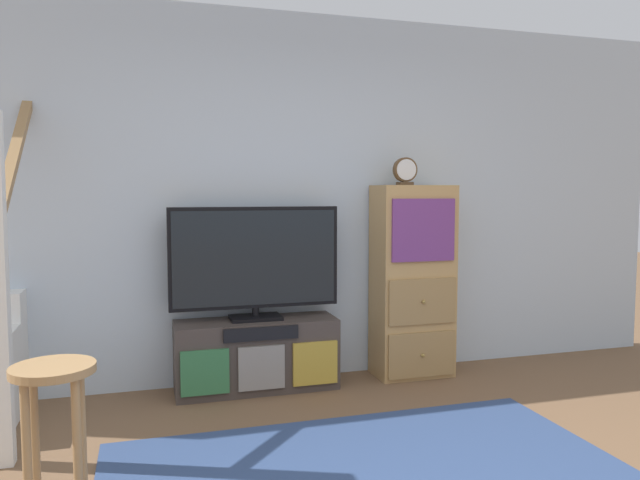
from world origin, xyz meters
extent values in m
cube|color=silver|center=(0.00, 2.46, 1.35)|extent=(6.40, 0.12, 2.70)
cube|color=#423833|center=(-0.30, 2.20, 0.25)|extent=(1.13, 0.36, 0.50)
cube|color=#337042|center=(-0.68, 2.01, 0.21)|extent=(0.32, 0.02, 0.30)
cube|color=gray|center=(-0.30, 2.01, 0.21)|extent=(0.32, 0.02, 0.30)
cube|color=#B79333|center=(0.08, 2.01, 0.21)|extent=(0.32, 0.02, 0.30)
cube|color=black|center=(-0.30, 2.01, 0.44)|extent=(0.51, 0.02, 0.09)
cube|color=black|center=(-0.30, 2.22, 0.51)|extent=(0.36, 0.22, 0.02)
cylinder|color=black|center=(-0.30, 2.22, 0.55)|extent=(0.05, 0.05, 0.06)
cube|color=black|center=(-0.30, 2.22, 0.94)|extent=(1.19, 0.05, 0.71)
cube|color=black|center=(-0.30, 2.19, 0.94)|extent=(1.14, 0.01, 0.66)
cube|color=tan|center=(0.90, 2.21, 0.72)|extent=(0.58, 0.34, 1.45)
cube|color=#9C7949|center=(0.90, 2.03, 0.20)|extent=(0.53, 0.02, 0.33)
sphere|color=olive|center=(0.90, 2.01, 0.20)|extent=(0.03, 0.03, 0.03)
cube|color=#9C7949|center=(0.90, 2.03, 0.60)|extent=(0.53, 0.02, 0.33)
sphere|color=olive|center=(0.90, 2.01, 0.60)|extent=(0.03, 0.03, 0.03)
cube|color=#70387F|center=(0.90, 2.03, 1.12)|extent=(0.49, 0.02, 0.46)
cube|color=#4C3823|center=(0.82, 2.19, 1.46)|extent=(0.11, 0.08, 0.02)
cylinder|color=brown|center=(0.82, 2.19, 1.56)|extent=(0.18, 0.04, 0.18)
cylinder|color=silver|center=(0.82, 2.16, 1.56)|extent=(0.15, 0.01, 0.15)
cube|color=#9E7547|center=(-1.75, 2.05, 1.70)|extent=(0.06, 1.33, 0.99)
cylinder|color=#A37A4C|center=(-1.51, 0.64, 0.32)|extent=(0.04, 0.04, 0.65)
cylinder|color=#A37A4C|center=(-1.32, 0.64, 0.32)|extent=(0.04, 0.04, 0.65)
cylinder|color=#A37A4C|center=(-1.51, 0.82, 0.32)|extent=(0.04, 0.04, 0.65)
cylinder|color=#A37A4C|center=(-1.32, 0.82, 0.32)|extent=(0.04, 0.04, 0.65)
cylinder|color=#A37A4C|center=(-1.41, 0.73, 0.67)|extent=(0.34, 0.34, 0.03)
camera|label=1|loc=(-1.04, -1.89, 1.40)|focal=33.45mm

